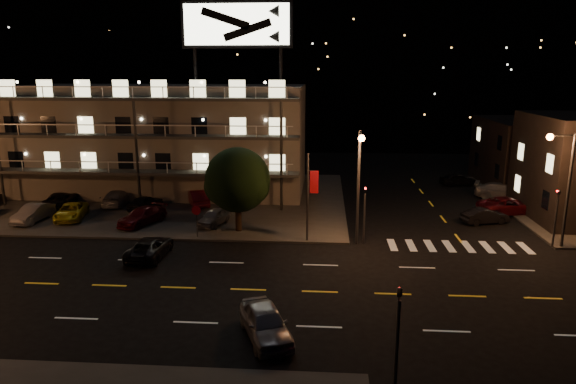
# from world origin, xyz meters

# --- Properties ---
(ground) EXTENTS (140.00, 140.00, 0.00)m
(ground) POSITION_xyz_m (0.00, 0.00, 0.00)
(ground) COLOR black
(ground) RESTS_ON ground
(curb_nw) EXTENTS (44.00, 24.00, 0.15)m
(curb_nw) POSITION_xyz_m (-14.00, 20.00, 0.07)
(curb_nw) COLOR #373835
(curb_nw) RESTS_ON ground
(motel) EXTENTS (28.00, 13.80, 18.10)m
(motel) POSITION_xyz_m (-9.94, 23.88, 5.34)
(motel) COLOR gray
(motel) RESTS_ON ground
(side_bldg_back) EXTENTS (14.06, 12.00, 7.00)m
(side_bldg_back) POSITION_xyz_m (29.99, 28.00, 3.50)
(side_bldg_back) COLOR black
(side_bldg_back) RESTS_ON ground
(hill_backdrop) EXTENTS (120.00, 25.00, 24.00)m
(hill_backdrop) POSITION_xyz_m (-5.94, 68.78, 11.55)
(hill_backdrop) COLOR black
(hill_backdrop) RESTS_ON ground
(streetlight_nc) EXTENTS (0.44, 1.92, 8.00)m
(streetlight_nc) POSITION_xyz_m (8.50, 7.94, 4.96)
(streetlight_nc) COLOR #2D2D30
(streetlight_nc) RESTS_ON ground
(streetlight_ne) EXTENTS (1.92, 0.44, 8.00)m
(streetlight_ne) POSITION_xyz_m (22.14, 8.30, 4.96)
(streetlight_ne) COLOR #2D2D30
(streetlight_ne) RESTS_ON ground
(signal_nw) EXTENTS (0.20, 0.27, 4.60)m
(signal_nw) POSITION_xyz_m (9.00, 8.50, 2.57)
(signal_nw) COLOR #2D2D30
(signal_nw) RESTS_ON ground
(signal_sw) EXTENTS (0.20, 0.27, 4.60)m
(signal_sw) POSITION_xyz_m (9.00, -8.50, 2.57)
(signal_sw) COLOR #2D2D30
(signal_sw) RESTS_ON ground
(signal_ne) EXTENTS (0.27, 0.20, 4.60)m
(signal_ne) POSITION_xyz_m (22.00, 8.50, 2.57)
(signal_ne) COLOR #2D2D30
(signal_ne) RESTS_ON ground
(banner_north) EXTENTS (0.83, 0.16, 6.40)m
(banner_north) POSITION_xyz_m (5.09, 8.40, 3.43)
(banner_north) COLOR #2D2D30
(banner_north) RESTS_ON ground
(stop_sign) EXTENTS (0.91, 0.11, 2.61)m
(stop_sign) POSITION_xyz_m (-3.00, 8.57, 1.71)
(stop_sign) COLOR #2D2D30
(stop_sign) RESTS_ON ground
(tree) EXTENTS (5.03, 4.85, 6.34)m
(tree) POSITION_xyz_m (-0.29, 10.31, 3.92)
(tree) COLOR black
(tree) RESTS_ON curb_nw
(lot_car_1) EXTENTS (1.73, 4.19, 1.35)m
(lot_car_1) POSITION_xyz_m (-17.05, 11.52, 0.82)
(lot_car_1) COLOR gray
(lot_car_1) RESTS_ON curb_nw
(lot_car_2) EXTENTS (3.01, 4.80, 1.24)m
(lot_car_2) POSITION_xyz_m (-14.36, 12.43, 0.77)
(lot_car_2) COLOR gold
(lot_car_2) RESTS_ON curb_nw
(lot_car_3) EXTENTS (3.44, 4.80, 1.29)m
(lot_car_3) POSITION_xyz_m (-8.09, 11.44, 0.80)
(lot_car_3) COLOR #510B13
(lot_car_3) RESTS_ON curb_nw
(lot_car_4) EXTENTS (2.37, 3.83, 1.22)m
(lot_car_4) POSITION_xyz_m (-2.44, 11.70, 0.76)
(lot_car_4) COLOR gray
(lot_car_4) RESTS_ON curb_nw
(lot_car_6) EXTENTS (2.95, 4.94, 1.28)m
(lot_car_6) POSITION_xyz_m (-17.20, 16.14, 0.79)
(lot_car_6) COLOR black
(lot_car_6) RESTS_ON curb_nw
(lot_car_7) EXTENTS (2.35, 4.78, 1.34)m
(lot_car_7) POSITION_xyz_m (-12.38, 17.02, 0.82)
(lot_car_7) COLOR gray
(lot_car_7) RESTS_ON curb_nw
(lot_car_8) EXTENTS (2.48, 4.00, 1.27)m
(lot_car_8) POSITION_xyz_m (-9.27, 15.60, 0.79)
(lot_car_8) COLOR black
(lot_car_8) RESTS_ON curb_nw
(lot_car_9) EXTENTS (3.04, 4.53, 1.41)m
(lot_car_9) POSITION_xyz_m (-5.12, 17.50, 0.86)
(lot_car_9) COLOR #510B13
(lot_car_9) RESTS_ON curb_nw
(side_car_0) EXTENTS (3.98, 2.37, 1.24)m
(side_car_0) POSITION_xyz_m (19.02, 13.97, 0.62)
(side_car_0) COLOR black
(side_car_0) RESTS_ON ground
(side_car_1) EXTENTS (5.60, 3.52, 1.44)m
(side_car_1) POSITION_xyz_m (21.92, 17.04, 0.72)
(side_car_1) COLOR #510B13
(side_car_1) RESTS_ON ground
(side_car_2) EXTENTS (5.63, 3.96, 1.51)m
(side_car_2) POSITION_xyz_m (23.15, 22.23, 0.76)
(side_car_2) COLOR gray
(side_car_2) RESTS_ON ground
(side_car_3) EXTENTS (4.00, 2.26, 1.28)m
(side_car_3) POSITION_xyz_m (20.40, 28.20, 0.64)
(side_car_3) COLOR black
(side_car_3) RESTS_ON ground
(road_car_east) EXTENTS (3.24, 4.73, 1.50)m
(road_car_east) POSITION_xyz_m (3.56, -5.16, 0.75)
(road_car_east) COLOR gray
(road_car_east) RESTS_ON ground
(road_car_west) EXTENTS (2.22, 4.66, 1.28)m
(road_car_west) POSITION_xyz_m (-5.20, 4.72, 0.64)
(road_car_west) COLOR black
(road_car_west) RESTS_ON ground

